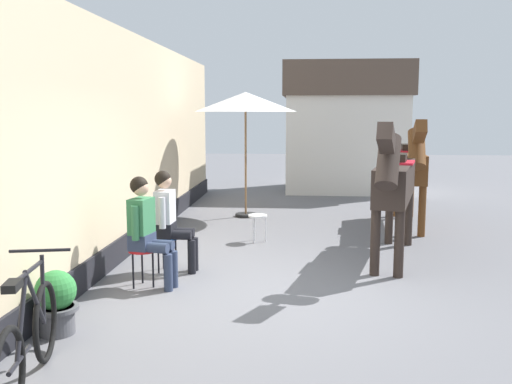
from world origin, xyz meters
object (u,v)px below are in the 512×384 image
saddled_horse_far (410,166)px  spare_stool_white (258,218)px  seated_visitor_far (170,216)px  saddled_horse_near (395,183)px  seated_visitor_near (146,226)px  flower_planter_nearest (56,301)px  flower_planter_farthest (158,224)px  leaning_bicycle (29,341)px  cafe_parasol (246,103)px

saddled_horse_far → spare_stool_white: saddled_horse_far is taller
seated_visitor_far → saddled_horse_near: size_ratio=0.47×
seated_visitor_near → flower_planter_nearest: 1.68m
flower_planter_nearest → spare_stool_white: 4.47m
saddled_horse_far → flower_planter_farthest: 4.81m
seated_visitor_near → leaning_bicycle: seated_visitor_near is taller
seated_visitor_near → spare_stool_white: bearing=65.9°
flower_planter_nearest → spare_stool_white: (1.64, 4.16, 0.07)m
saddled_horse_near → seated_visitor_far: bearing=-165.1°
leaning_bicycle → flower_planter_farthest: bearing=93.2°
leaning_bicycle → spare_stool_white: (1.36, 5.26, 0.00)m
leaning_bicycle → spare_stool_white: 5.43m
seated_visitor_far → saddled_horse_far: bearing=41.7°
seated_visitor_near → leaning_bicycle: 2.69m
seated_visitor_near → leaning_bicycle: size_ratio=0.80×
seated_visitor_near → leaning_bicycle: bearing=-94.2°
flower_planter_farthest → leaning_bicycle: leaning_bicycle is taller
flower_planter_farthest → flower_planter_nearest: bearing=-90.1°
flower_planter_farthest → leaning_bicycle: 5.00m
saddled_horse_far → leaning_bicycle: (-4.11, -6.76, -0.76)m
saddled_horse_near → seated_visitor_near: bearing=-154.5°
leaning_bicycle → saddled_horse_far: bearing=58.7°
seated_visitor_far → saddled_horse_near: 3.25m
seated_visitor_far → flower_planter_farthest: bearing=110.1°
seated_visitor_near → flower_planter_nearest: seated_visitor_near is taller
flower_planter_nearest → leaning_bicycle: bearing=-75.7°
seated_visitor_near → cafe_parasol: 5.22m
saddled_horse_near → flower_planter_farthest: 3.89m
seated_visitor_near → flower_planter_farthest: seated_visitor_near is taller
flower_planter_nearest → cafe_parasol: size_ratio=0.25×
seated_visitor_far → flower_planter_nearest: size_ratio=2.17×
seated_visitor_near → cafe_parasol: size_ratio=0.54×
leaning_bicycle → spare_stool_white: size_ratio=3.76×
saddled_horse_near → cafe_parasol: (-2.51, 3.37, 1.20)m
saddled_horse_near → spare_stool_white: 2.45m
saddled_horse_far → cafe_parasol: (-3.19, 0.81, 1.20)m
flower_planter_nearest → flower_planter_farthest: 3.89m
seated_visitor_far → cafe_parasol: cafe_parasol is taller
flower_planter_nearest → leaning_bicycle: 1.14m
saddled_horse_near → spare_stool_white: size_ratio=6.40×
seated_visitor_far → flower_planter_nearest: 2.39m
saddled_horse_far → spare_stool_white: size_ratio=6.51×
seated_visitor_far → flower_planter_farthest: (-0.59, 1.62, -0.44)m
seated_visitor_far → spare_stool_white: bearing=61.0°
seated_visitor_far → cafe_parasol: (0.61, 4.20, 1.59)m
saddled_horse_far → spare_stool_white: bearing=-151.4°
saddled_horse_far → flower_planter_nearest: bearing=-127.8°
flower_planter_farthest → cafe_parasol: cafe_parasol is taller
spare_stool_white → seated_visitor_near: bearing=-114.1°
saddled_horse_far → flower_planter_nearest: 7.21m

